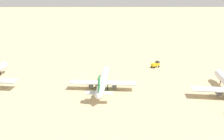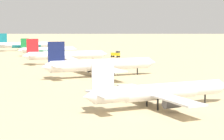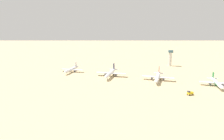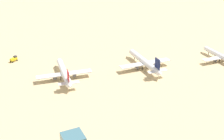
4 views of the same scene
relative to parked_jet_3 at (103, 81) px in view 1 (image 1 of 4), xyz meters
name	(u,v)px [view 1 (image 1 of 4)]	position (x,y,z in m)	size (l,w,h in m)	color
parked_jet_3	(103,81)	(0.00, 0.00, 0.00)	(39.05, 31.76, 11.26)	white
service_truck	(156,64)	(32.19, -32.07, -1.67)	(4.86, 5.70, 3.90)	yellow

